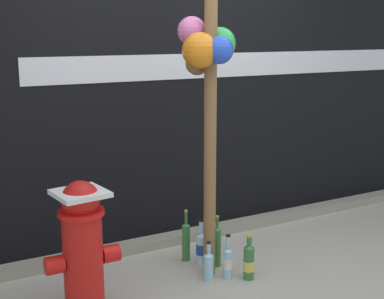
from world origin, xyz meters
name	(u,v)px	position (x,y,z in m)	size (l,w,h in m)	color
ground_plane	(260,290)	(0.00, 0.00, 0.00)	(14.00, 14.00, 0.00)	#ADA899
building_wall	(168,45)	(0.00, 1.41, 1.64)	(10.00, 0.21, 3.28)	black
curb_strip	(188,236)	(0.00, 1.04, 0.04)	(8.00, 0.12, 0.08)	gray
memorial_post	(208,25)	(-0.18, 0.42, 1.79)	(0.50, 0.44, 3.03)	olive
fire_hydrant	(83,245)	(-1.16, 0.30, 0.45)	(0.47, 0.33, 0.87)	red
bottle_0	(228,262)	(-0.10, 0.27, 0.13)	(0.07, 0.07, 0.33)	#93CCE0
bottle_1	(217,245)	(-0.06, 0.48, 0.16)	(0.06, 0.06, 0.40)	#337038
bottle_2	(249,262)	(0.03, 0.18, 0.13)	(0.08, 0.08, 0.33)	#337038
bottle_3	(186,240)	(-0.21, 0.69, 0.16)	(0.06, 0.06, 0.41)	#337038
bottle_4	(208,265)	(-0.24, 0.31, 0.12)	(0.07, 0.07, 0.29)	#93CCE0
bottle_5	(201,247)	(-0.14, 0.57, 0.14)	(0.08, 0.08, 0.36)	#B2DBEA
litter_1	(249,276)	(0.05, 0.21, 0.00)	(0.07, 0.04, 0.01)	silver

